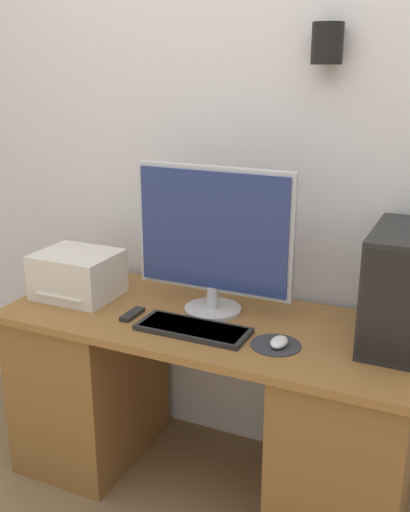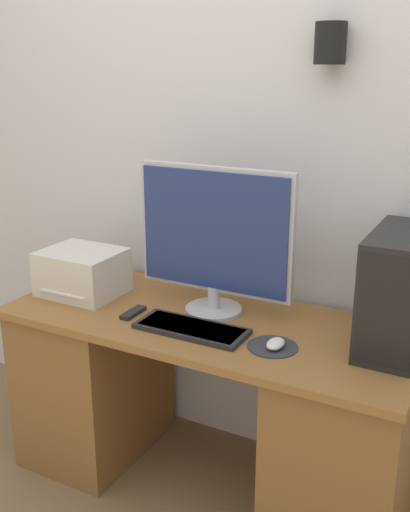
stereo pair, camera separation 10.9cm
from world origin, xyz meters
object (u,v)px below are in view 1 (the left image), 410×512
object	(u,v)px
keyboard	(194,329)
monitor	(213,236)
printer	(78,275)
mouse	(279,342)
computer_tower	(399,287)
remote_control	(132,314)

from	to	relation	value
keyboard	monitor	bearing A→B (deg)	93.76
printer	mouse	bearing A→B (deg)	-6.76
mouse	computer_tower	distance (m)	0.44
mouse	remote_control	bearing A→B (deg)	178.52
monitor	mouse	xyz separation A→B (m)	(0.33, -0.19, -0.28)
computer_tower	monitor	bearing A→B (deg)	-178.46
keyboard	mouse	size ratio (longest dim) A/B	4.52
monitor	remote_control	world-z (taller)	monitor
mouse	remote_control	size ratio (longest dim) A/B	0.71
monitor	keyboard	bearing A→B (deg)	-86.24
mouse	printer	distance (m)	0.90
keyboard	computer_tower	size ratio (longest dim) A/B	0.97
mouse	printer	world-z (taller)	printer
printer	computer_tower	bearing A→B (deg)	4.64
keyboard	printer	xyz separation A→B (m)	(-0.58, 0.12, 0.08)
keyboard	computer_tower	distance (m)	0.72
computer_tower	remote_control	distance (m)	0.97
keyboard	mouse	distance (m)	0.31
keyboard	computer_tower	world-z (taller)	computer_tower
printer	remote_control	bearing A→B (deg)	-16.29
mouse	computer_tower	size ratio (longest dim) A/B	0.21
monitor	printer	world-z (taller)	monitor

